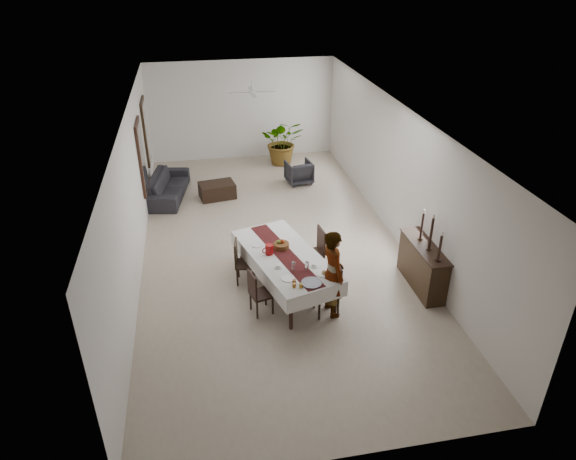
{
  "coord_description": "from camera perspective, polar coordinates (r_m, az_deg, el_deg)",
  "views": [
    {
      "loc": [
        -1.6,
        -10.5,
        6.23
      ],
      "look_at": [
        0.15,
        -1.26,
        1.05
      ],
      "focal_mm": 32.0,
      "sensor_mm": 36.0,
      "label": 1
    }
  ],
  "objects": [
    {
      "name": "serving_tray",
      "position": [
        9.49,
        2.64,
        -5.88
      ],
      "size": [
        0.39,
        0.39,
        0.02
      ],
      "primitive_type": "cylinder",
      "color": "#3C3C41",
      "rests_on": "tablecloth_top"
    },
    {
      "name": "coffee_table",
      "position": [
        14.69,
        -7.87,
        4.39
      ],
      "size": [
        1.07,
        0.8,
        0.43
      ],
      "primitive_type": "cube",
      "rotation": [
        0.0,
        0.0,
        0.17
      ],
      "color": "black",
      "rests_on": "floor"
    },
    {
      "name": "chair_left_far_leg_bl",
      "position": [
        11.04,
        -3.78,
        -4.31
      ],
      "size": [
        0.05,
        0.05,
        0.41
      ],
      "primitive_type": "cylinder",
      "rotation": [
        0.0,
        0.0,
        -0.17
      ],
      "color": "black",
      "rests_on": "floor"
    },
    {
      "name": "chair_right_far_leg_fl",
      "position": [
        11.08,
        3.85,
        -4.07
      ],
      "size": [
        0.05,
        0.05,
        0.44
      ],
      "primitive_type": "cylinder",
      "rotation": [
        0.0,
        0.0,
        0.11
      ],
      "color": "black",
      "rests_on": "floor"
    },
    {
      "name": "chair_left_near_back",
      "position": [
        9.69,
        -4.0,
        -6.12
      ],
      "size": [
        0.14,
        0.39,
        0.5
      ],
      "primitive_type": "cube",
      "rotation": [
        0.0,
        0.0,
        -1.3
      ],
      "color": "black",
      "rests_on": "chair_left_near_seat"
    },
    {
      "name": "fruit_green",
      "position": [
        10.5,
        -1.03,
        -1.34
      ],
      "size": [
        0.09,
        0.09,
        0.09
      ],
      "primitive_type": "sphere",
      "color": "#5B7322",
      "rests_on": "fruit_basket"
    },
    {
      "name": "chair_left_far_leg_fl",
      "position": [
        11.06,
        -5.53,
        -4.31
      ],
      "size": [
        0.05,
        0.05,
        0.41
      ],
      "primitive_type": "cylinder",
      "rotation": [
        0.0,
        0.0,
        -0.17
      ],
      "color": "black",
      "rests_on": "floor"
    },
    {
      "name": "chair_left_near_leg_br",
      "position": [
        9.97,
        -1.71,
        -8.41
      ],
      "size": [
        0.05,
        0.05,
        0.39
      ],
      "primitive_type": "cylinder",
      "rotation": [
        0.0,
        0.0,
        0.27
      ],
      "color": "black",
      "rests_on": "floor"
    },
    {
      "name": "wall_right",
      "position": [
        12.36,
        12.05,
        6.2
      ],
      "size": [
        0.02,
        12.0,
        3.2
      ],
      "primitive_type": "cube",
      "color": "silver",
      "rests_on": "floor"
    },
    {
      "name": "candlestick_mid_base",
      "position": [
        10.57,
        15.37,
        -2.04
      ],
      "size": [
        0.1,
        0.1,
        0.03
      ],
      "primitive_type": "cylinder",
      "color": "black",
      "rests_on": "sideboard_top"
    },
    {
      "name": "tablecloth_drape_left",
      "position": [
        10.2,
        -3.54,
        -4.33
      ],
      "size": [
        0.76,
        2.67,
        0.32
      ],
      "primitive_type": "cube",
      "rotation": [
        0.0,
        0.0,
        0.27
      ],
      "color": "white",
      "rests_on": "dining_table_top"
    },
    {
      "name": "mirror_frame_near",
      "position": [
        13.58,
        -15.95,
        7.8
      ],
      "size": [
        0.06,
        1.05,
        1.85
      ],
      "primitive_type": "cube",
      "color": "black",
      "rests_on": "wall_left"
    },
    {
      "name": "table_leg_br",
      "position": [
        11.68,
        -0.91,
        -1.23
      ],
      "size": [
        0.09,
        0.09,
        0.75
      ],
      "primitive_type": "cylinder",
      "rotation": [
        0.0,
        0.0,
        0.27
      ],
      "color": "black",
      "rests_on": "floor"
    },
    {
      "name": "chair_left_far_leg_br",
      "position": [
        10.76,
        -3.85,
        -5.29
      ],
      "size": [
        0.05,
        0.05,
        0.41
      ],
      "primitive_type": "cylinder",
      "rotation": [
        0.0,
        0.0,
        -0.17
      ],
      "color": "black",
      "rests_on": "floor"
    },
    {
      "name": "candlestick_near_base",
      "position": [
        10.26,
        16.32,
        -3.21
      ],
      "size": [
        0.1,
        0.1,
        0.03
      ],
      "primitive_type": "cylinder",
      "color": "black",
      "rests_on": "sideboard_top"
    },
    {
      "name": "fan_blade_w",
      "position": [
        13.96,
        -5.46,
        14.92
      ],
      "size": [
        0.55,
        0.1,
        0.01
      ],
      "primitive_type": "cube",
      "color": "silver",
      "rests_on": "fan_hub"
    },
    {
      "name": "jam_jar_c",
      "position": [
        9.46,
        0.68,
        -5.75
      ],
      "size": [
        0.07,
        0.07,
        0.08
      ],
      "primitive_type": "cylinder",
      "color": "brown",
      "rests_on": "tablecloth_top"
    },
    {
      "name": "saucer_right",
      "position": [
        9.97,
        2.93,
        -4.02
      ],
      "size": [
        0.16,
        0.16,
        0.01
      ],
      "primitive_type": "cylinder",
      "color": "white",
      "rests_on": "tablecloth_top"
    },
    {
      "name": "plate_near_left",
      "position": [
        9.6,
        0.02,
        -5.41
      ],
      "size": [
        0.26,
        0.26,
        0.02
      ],
      "primitive_type": "cylinder",
      "color": "white",
      "rests_on": "tablecloth_top"
    },
    {
      "name": "jam_jar_b",
      "position": [
        9.36,
        0.69,
        -6.17
      ],
      "size": [
        0.07,
        0.07,
        0.08
      ],
      "primitive_type": "cylinder",
      "color": "#995616",
      "rests_on": "tablecloth_top"
    },
    {
      "name": "chair_left_near_leg_fl",
      "position": [
        10.11,
        -4.17,
        -7.89
      ],
      "size": [
        0.05,
        0.05,
        0.39
      ],
      "primitive_type": "cylinder",
      "rotation": [
        0.0,
        0.0,
        0.27
      ],
      "color": "black",
      "rests_on": "floor"
    },
    {
      "name": "sideboard_body",
      "position": [
        10.95,
        14.69,
        -3.95
      ],
      "size": [
        0.42,
        1.56,
        0.94
      ],
      "primitive_type": "cube",
      "color": "black",
      "rests_on": "floor"
    },
    {
      "name": "chair_right_near_leg_fr",
      "position": [
        10.21,
        4.95,
        -7.32
      ],
      "size": [
        0.05,
        0.05,
        0.45
      ],
      "primitive_type": "cylinder",
      "rotation": [
        0.0,
        0.0,
        0.04
      ],
      "color": "black",
      "rests_on": "floor"
    },
    {
      "name": "tablecloth_drape_near",
      "position": [
        9.41,
        3.36,
        -7.53
      ],
      "size": [
        1.22,
        0.35,
        0.32
      ],
      "primitive_type": "cube",
      "rotation": [
        0.0,
        0.0,
        0.27
      ],
      "color": "white",
      "rests_on": "dining_table_top"
    },
    {
      "name": "chair_right_near_seat",
      "position": [
        9.87,
        4.29,
        -6.92
      ],
      "size": [
        0.47,
        0.47,
        0.05
      ],
      "primitive_type": "cube",
      "rotation": [
        0.0,
        0.0,
        1.61
      ],
      "color": "black",
      "rests_on": "chair_right_near_leg_fl"
    },
    {
      "name": "ceiling",
      "position": [
        11.04,
        -2.04,
        12.91
      ],
      "size": [
        6.0,
        12.0,
        0.02
      ],
      "primitive_type": "cube",
      "color": "white",
      "rests_on": "wall_back"
    },
    {
      "name": "candlestick_mid_candle",
      "position": [
        10.23,
        15.9,
        1.49
      ],
      "size": [
        0.04,
        0.04,
        0.08
      ],
      "primitive_type": "cylinder",
      "color": "beige",
      "rests_on": "candlestick_mid_shaft"
    },
    {
      "name": "tablecloth_drape_far",
      "position": [
        11.5,
        -3.38,
        -0.2
      ],
      "size": [
        1.22,
        0.35,
        0.32
      ],
      "primitive_type": "cube",
      "rotation": [
        0.0,
        0.0,
        0.27
      ],
      "color": "silver",
      "rests_on": "dining_table_top"
    },
    {
      "name": "fan_rod",
      "position": [
        13.95,
        -4.01,
        15.81
      ],
      "size": [
        0.04,
        0.04,
        0.2
      ],
      "primitive_type": "cylinder",
      "color": "silver",
      "rests_on": "ceiling"
    },
    {
      "name": "floor",
      "position": [
        12.31,
        -1.78,
        -1.56
      ],
      "size": [
        6.0,
        12.0,
        0.0
      ],
      "primitive_type": "cube",
      "color": "#B6A690",
      "rests_on": "ground"
    },
    {
      "name": "wine_glass_near",
      "position": [
        9.81,
        2.1,
        -4.03
      ],
      "size": [
        0.08,
        0.08,
        0.18
      ],
      "primitive_type": "cylinder",
      "color": "white",
      "rests_on": "tablecloth_top"
    },
    {
      "name": "chair_left_near_leg_fr",
      "position": [
        9.87,
        -3.43,
        -8.91
      ],
      "size": [
        0.05,
        0.05,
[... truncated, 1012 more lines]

